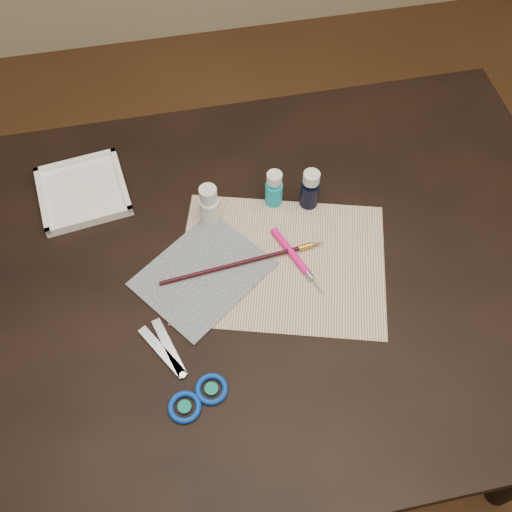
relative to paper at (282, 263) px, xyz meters
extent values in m
cube|color=#422614|center=(-0.05, -0.01, -0.76)|extent=(3.50, 3.50, 0.02)
cube|color=black|center=(-0.05, -0.01, -0.38)|extent=(1.30, 0.90, 0.75)
cube|color=silver|center=(0.00, 0.00, 0.00)|extent=(0.45, 0.39, 0.00)
cube|color=black|center=(-0.15, 0.00, 0.00)|extent=(0.29, 0.28, 0.00)
cylinder|color=white|center=(-0.12, 0.13, 0.05)|extent=(0.05, 0.05, 0.09)
cylinder|color=#13A7C6|center=(0.02, 0.15, 0.04)|extent=(0.04, 0.04, 0.08)
cylinder|color=black|center=(0.08, 0.13, 0.04)|extent=(0.05, 0.05, 0.09)
cube|color=white|center=(-0.36, 0.24, 0.01)|extent=(0.19, 0.19, 0.02)
camera|label=1|loc=(-0.16, -0.55, 0.92)|focal=40.00mm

